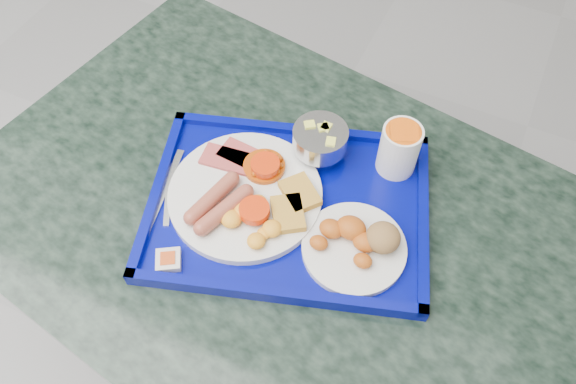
# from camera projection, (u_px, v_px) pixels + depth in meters

# --- Properties ---
(table) EXTENTS (1.24, 0.93, 0.70)m
(table) POSITION_uv_depth(u_px,v_px,m) (285.00, 264.00, 1.12)
(table) COLOR gray
(table) RESTS_ON floor
(tray) EXTENTS (0.56, 0.47, 0.03)m
(tray) POSITION_uv_depth(u_px,v_px,m) (288.00, 207.00, 0.97)
(tray) COLOR #02087C
(tray) RESTS_ON table
(main_plate) EXTENTS (0.27, 0.27, 0.04)m
(main_plate) POSITION_uv_depth(u_px,v_px,m) (247.00, 195.00, 0.96)
(main_plate) COLOR silver
(main_plate) RESTS_ON tray
(bread_plate) EXTENTS (0.17, 0.17, 0.06)m
(bread_plate) POSITION_uv_depth(u_px,v_px,m) (358.00, 242.00, 0.90)
(bread_plate) COLOR silver
(bread_plate) RESTS_ON tray
(fruit_bowl) EXTENTS (0.10, 0.10, 0.07)m
(fruit_bowl) POSITION_uv_depth(u_px,v_px,m) (320.00, 139.00, 0.99)
(fruit_bowl) COLOR silver
(fruit_bowl) RESTS_ON tray
(juice_cup) EXTENTS (0.07, 0.07, 0.10)m
(juice_cup) POSITION_uv_depth(u_px,v_px,m) (399.00, 148.00, 0.97)
(juice_cup) COLOR white
(juice_cup) RESTS_ON tray
(spoon) EXTENTS (0.10, 0.15, 0.01)m
(spoon) POSITION_uv_depth(u_px,v_px,m) (197.00, 179.00, 0.99)
(spoon) COLOR silver
(spoon) RESTS_ON tray
(knife) EXTENTS (0.05, 0.18, 0.00)m
(knife) POSITION_uv_depth(u_px,v_px,m) (164.00, 191.00, 0.98)
(knife) COLOR silver
(knife) RESTS_ON tray
(jam_packet) EXTENTS (0.05, 0.05, 0.02)m
(jam_packet) POSITION_uv_depth(u_px,v_px,m) (168.00, 260.00, 0.89)
(jam_packet) COLOR silver
(jam_packet) RESTS_ON tray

